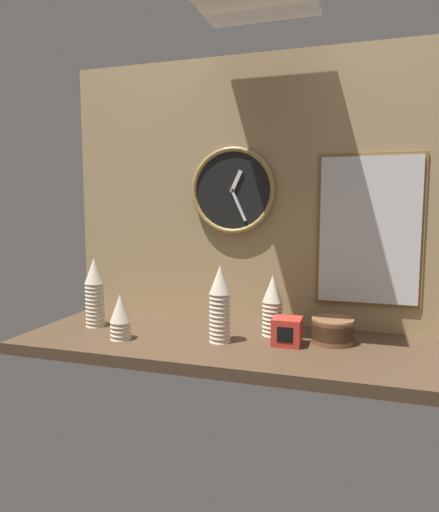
{
  "coord_description": "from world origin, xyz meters",
  "views": [
    {
      "loc": [
        0.39,
        -1.51,
        0.48
      ],
      "look_at": [
        -0.1,
        0.04,
        0.29
      ],
      "focal_mm": 32.0,
      "sensor_mm": 36.0,
      "label": 1
    }
  ],
  "objects_px": {
    "cup_stack_left": "(120,317)",
    "napkin_dispenser": "(287,331)",
    "bowl_stack_right": "(333,330)",
    "menu_board": "(369,231)",
    "wall_clock": "(233,191)",
    "cup_stack_center": "(220,304)",
    "cup_stack_center_right": "(273,305)",
    "cup_stack_far_left": "(95,292)"
  },
  "relations": [
    {
      "from": "cup_stack_center",
      "to": "bowl_stack_right",
      "type": "xyz_separation_m",
      "value": [
        0.38,
        0.1,
        -0.09
      ]
    },
    {
      "from": "napkin_dispenser",
      "to": "bowl_stack_right",
      "type": "bearing_deg",
      "value": 23.84
    },
    {
      "from": "cup_stack_center_right",
      "to": "menu_board",
      "type": "bearing_deg",
      "value": 23.96
    },
    {
      "from": "bowl_stack_right",
      "to": "napkin_dispenser",
      "type": "bearing_deg",
      "value": -156.16
    },
    {
      "from": "cup_stack_center",
      "to": "wall_clock",
      "type": "bearing_deg",
      "value": 96.76
    },
    {
      "from": "cup_stack_center_right",
      "to": "menu_board",
      "type": "relative_size",
      "value": 0.4
    },
    {
      "from": "cup_stack_left",
      "to": "bowl_stack_right",
      "type": "relative_size",
      "value": 1.11
    },
    {
      "from": "bowl_stack_right",
      "to": "wall_clock",
      "type": "height_order",
      "value": "wall_clock"
    },
    {
      "from": "cup_stack_center_right",
      "to": "cup_stack_left",
      "type": "bearing_deg",
      "value": -157.42
    },
    {
      "from": "cup_stack_center_right",
      "to": "menu_board",
      "type": "xyz_separation_m",
      "value": [
        0.33,
        0.15,
        0.27
      ]
    },
    {
      "from": "wall_clock",
      "to": "menu_board",
      "type": "bearing_deg",
      "value": 0.98
    },
    {
      "from": "menu_board",
      "to": "cup_stack_left",
      "type": "bearing_deg",
      "value": -156.87
    },
    {
      "from": "cup_stack_left",
      "to": "bowl_stack_right",
      "type": "distance_m",
      "value": 0.74
    },
    {
      "from": "cup_stack_center",
      "to": "cup_stack_far_left",
      "type": "height_order",
      "value": "same"
    },
    {
      "from": "cup_stack_center",
      "to": "cup_stack_left",
      "type": "height_order",
      "value": "cup_stack_center"
    },
    {
      "from": "menu_board",
      "to": "napkin_dispenser",
      "type": "height_order",
      "value": "menu_board"
    },
    {
      "from": "cup_stack_center",
      "to": "menu_board",
      "type": "distance_m",
      "value": 0.61
    },
    {
      "from": "cup_stack_left",
      "to": "bowl_stack_right",
      "type": "height_order",
      "value": "cup_stack_left"
    },
    {
      "from": "wall_clock",
      "to": "menu_board",
      "type": "distance_m",
      "value": 0.54
    },
    {
      "from": "cup_stack_left",
      "to": "wall_clock",
      "type": "bearing_deg",
      "value": 47.79
    },
    {
      "from": "cup_stack_left",
      "to": "napkin_dispenser",
      "type": "xyz_separation_m",
      "value": [
        0.58,
        0.11,
        -0.03
      ]
    },
    {
      "from": "cup_stack_left",
      "to": "cup_stack_center_right",
      "type": "bearing_deg",
      "value": 22.58
    },
    {
      "from": "cup_stack_center",
      "to": "cup_stack_center_right",
      "type": "height_order",
      "value": "cup_stack_center"
    },
    {
      "from": "cup_stack_center",
      "to": "napkin_dispenser",
      "type": "height_order",
      "value": "cup_stack_center"
    },
    {
      "from": "cup_stack_center_right",
      "to": "wall_clock",
      "type": "distance_m",
      "value": 0.48
    },
    {
      "from": "cup_stack_far_left",
      "to": "cup_stack_center_right",
      "type": "relative_size",
      "value": 1.21
    },
    {
      "from": "menu_board",
      "to": "cup_stack_center_right",
      "type": "bearing_deg",
      "value": -156.04
    },
    {
      "from": "cup_stack_center",
      "to": "menu_board",
      "type": "xyz_separation_m",
      "value": [
        0.49,
        0.28,
        0.25
      ]
    },
    {
      "from": "cup_stack_left",
      "to": "menu_board",
      "type": "height_order",
      "value": "menu_board"
    },
    {
      "from": "cup_stack_center",
      "to": "cup_stack_left",
      "type": "xyz_separation_m",
      "value": [
        -0.35,
        -0.08,
        -0.05
      ]
    },
    {
      "from": "wall_clock",
      "to": "menu_board",
      "type": "xyz_separation_m",
      "value": [
        0.52,
        0.01,
        -0.15
      ]
    },
    {
      "from": "cup_stack_center",
      "to": "napkin_dispenser",
      "type": "distance_m",
      "value": 0.25
    },
    {
      "from": "wall_clock",
      "to": "napkin_dispenser",
      "type": "bearing_deg",
      "value": -41.73
    },
    {
      "from": "cup_stack_far_left",
      "to": "napkin_dispenser",
      "type": "height_order",
      "value": "cup_stack_far_left"
    },
    {
      "from": "cup_stack_left",
      "to": "napkin_dispenser",
      "type": "height_order",
      "value": "cup_stack_left"
    },
    {
      "from": "cup_stack_left",
      "to": "cup_stack_center_right",
      "type": "height_order",
      "value": "cup_stack_center_right"
    },
    {
      "from": "bowl_stack_right",
      "to": "wall_clock",
      "type": "bearing_deg",
      "value": 157.6
    },
    {
      "from": "wall_clock",
      "to": "menu_board",
      "type": "height_order",
      "value": "wall_clock"
    },
    {
      "from": "menu_board",
      "to": "napkin_dispenser",
      "type": "distance_m",
      "value": 0.49
    },
    {
      "from": "napkin_dispenser",
      "to": "cup_stack_center_right",
      "type": "bearing_deg",
      "value": 125.98
    },
    {
      "from": "cup_stack_left",
      "to": "wall_clock",
      "type": "height_order",
      "value": "wall_clock"
    },
    {
      "from": "cup_stack_center_right",
      "to": "napkin_dispenser",
      "type": "relative_size",
      "value": 2.31
    }
  ]
}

